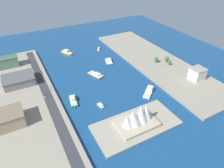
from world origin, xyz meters
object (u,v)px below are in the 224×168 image
object	(u,v)px
hotel_broad_white	(197,74)
catamaran_blue	(109,61)
ferry_yellow_fast	(67,52)
warehouse_low_gray	(19,80)
traffic_light_waterfront	(51,88)
ferry_green_doubledeck	(73,101)
yacht_sleek_gray	(101,105)
taxi_yellow_cab	(40,72)
opera_landmark	(137,117)
ferry_white_commuter	(149,91)
apartment_midrise_tan	(8,119)
terminal_long_green	(2,63)
barge_flat_brown	(96,75)
van_white	(45,96)
water_taxi_orange	(99,49)
sedan_silver	(35,71)

from	to	relation	value
hotel_broad_white	catamaran_blue	bearing A→B (deg)	-52.62
ferry_yellow_fast	warehouse_low_gray	size ratio (longest dim) A/B	0.62
catamaran_blue	traffic_light_waterfront	distance (m)	99.99
ferry_green_doubledeck	catamaran_blue	xyz separation A→B (m)	(-76.08, -62.81, -0.25)
yacht_sleek_gray	taxi_yellow_cab	size ratio (longest dim) A/B	2.19
hotel_broad_white	opera_landmark	bearing A→B (deg)	14.51
catamaran_blue	ferry_white_commuter	bearing A→B (deg)	94.80
ferry_yellow_fast	traffic_light_waterfront	xyz separation A→B (m)	(47.78, 95.30, 5.47)
yacht_sleek_gray	catamaran_blue	world-z (taller)	catamaran_blue
apartment_midrise_tan	opera_landmark	bearing A→B (deg)	152.44
apartment_midrise_tan	ferry_white_commuter	bearing A→B (deg)	172.96
hotel_broad_white	opera_landmark	size ratio (longest dim) A/B	0.43
terminal_long_green	apartment_midrise_tan	xyz separation A→B (m)	(0.95, 118.47, -0.28)
barge_flat_brown	van_white	size ratio (longest dim) A/B	5.67
ferry_yellow_fast	opera_landmark	world-z (taller)	opera_landmark
water_taxi_orange	opera_landmark	size ratio (longest dim) A/B	0.37
ferry_green_doubledeck	sedan_silver	bearing A→B (deg)	-72.94
yacht_sleek_gray	warehouse_low_gray	world-z (taller)	warehouse_low_gray
ferry_green_doubledeck	apartment_midrise_tan	size ratio (longest dim) A/B	0.78
ferry_white_commuter	sedan_silver	world-z (taller)	ferry_white_commuter
apartment_midrise_tan	warehouse_low_gray	bearing A→B (deg)	-103.40
hotel_broad_white	van_white	xyz separation A→B (m)	(175.22, -52.28, -6.68)
warehouse_low_gray	traffic_light_waterfront	xyz separation A→B (m)	(-30.19, 34.78, -0.61)
water_taxi_orange	hotel_broad_white	size ratio (longest dim) A/B	0.86
yacht_sleek_gray	catamaran_blue	xyz separation A→B (m)	(-52.71, -83.38, 0.45)
catamaran_blue	hotel_broad_white	world-z (taller)	hotel_broad_white
apartment_midrise_tan	ferry_green_doubledeck	bearing A→B (deg)	-173.92
van_white	barge_flat_brown	bearing A→B (deg)	-164.56
yacht_sleek_gray	opera_landmark	bearing A→B (deg)	113.93
taxi_yellow_cab	ferry_green_doubledeck	bearing A→B (deg)	104.65
barge_flat_brown	water_taxi_orange	xyz separation A→B (m)	(-37.29, -71.35, -0.12)
apartment_midrise_tan	traffic_light_waterfront	bearing A→B (deg)	-144.79
yacht_sleek_gray	van_white	distance (m)	63.24
catamaran_blue	taxi_yellow_cab	world-z (taller)	taxi_yellow_cab
apartment_midrise_tan	van_white	bearing A→B (deg)	-145.22
traffic_light_waterfront	opera_landmark	world-z (taller)	opera_landmark
ferry_green_doubledeck	traffic_light_waterfront	bearing A→B (deg)	-57.26
sedan_silver	water_taxi_orange	bearing A→B (deg)	-164.57
barge_flat_brown	van_white	xyz separation A→B (m)	(69.96, 19.32, 2.96)
ferry_yellow_fast	taxi_yellow_cab	world-z (taller)	ferry_yellow_fast
ferry_green_doubledeck	sedan_silver	size ratio (longest dim) A/B	4.69
water_taxi_orange	ferry_yellow_fast	bearing A→B (deg)	-12.84
ferry_white_commuter	warehouse_low_gray	distance (m)	155.98
catamaran_blue	apartment_midrise_tan	xyz separation A→B (m)	(139.02, 69.51, 8.33)
ferry_green_doubledeck	warehouse_low_gray	xyz separation A→B (m)	(46.87, -60.72, 6.20)
barge_flat_brown	taxi_yellow_cab	xyz separation A→B (m)	(63.73, -36.44, 2.90)
barge_flat_brown	ferry_green_doubledeck	size ratio (longest dim) A/B	1.14
water_taxi_orange	van_white	size ratio (longest dim) A/B	3.31
yacht_sleek_gray	traffic_light_waterfront	bearing A→B (deg)	-49.27
warehouse_low_gray	taxi_yellow_cab	size ratio (longest dim) A/B	7.07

